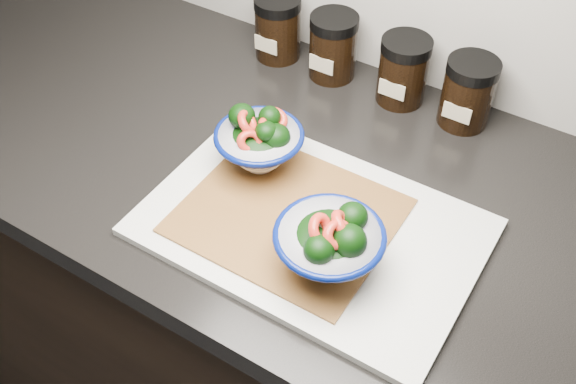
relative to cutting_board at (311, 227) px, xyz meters
The scene contains 10 objects.
cabinet 0.49m from the cutting_board, 136.70° to the left, with size 3.43×0.58×0.86m, color black.
countertop 0.13m from the cutting_board, 136.70° to the left, with size 3.50×0.60×0.04m, color black.
cutting_board is the anchor object (origin of this frame).
bamboo_mat 0.04m from the cutting_board, behind, with size 0.28×0.24×0.00m, color #A56A31.
bowl_left 0.15m from the cutting_board, 153.91° to the left, with size 0.13×0.13×0.10m.
bowl_right 0.10m from the cutting_board, 43.20° to the right, with size 0.14×0.14×0.11m.
spice_jar_a 0.42m from the cutting_board, 128.68° to the left, with size 0.08×0.08×0.11m.
spice_jar_b 0.37m from the cutting_board, 114.95° to the left, with size 0.08×0.08×0.11m.
spice_jar_c 0.33m from the cutting_board, 94.04° to the left, with size 0.08×0.08×0.11m.
spice_jar_d 0.34m from the cutting_board, 75.20° to the left, with size 0.08×0.08×0.11m.
Camera 1 is at (0.39, 0.83, 1.60)m, focal length 42.00 mm.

